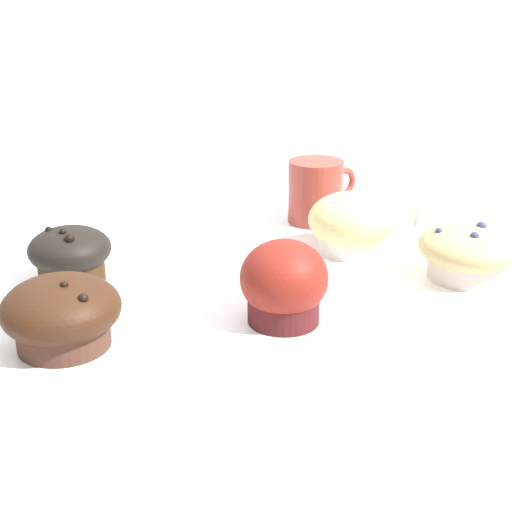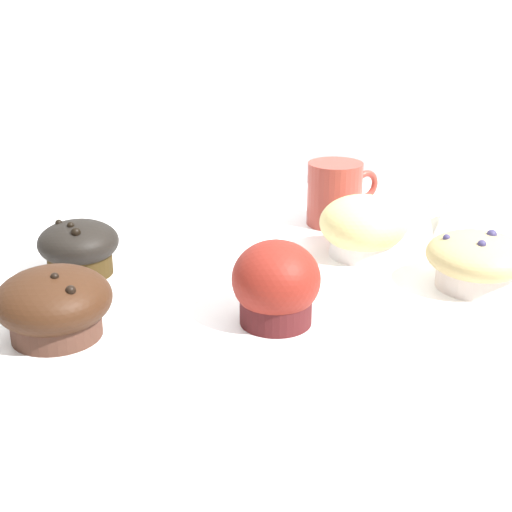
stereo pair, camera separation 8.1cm
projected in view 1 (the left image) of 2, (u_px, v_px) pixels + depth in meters
name	position (u px, v px, depth m)	size (l,w,h in m)	color
wall_back	(167.00, 153.00, 1.48)	(3.20, 0.10, 1.80)	#B2B7BC
muffin_front_center	(351.00, 224.00, 0.94)	(0.11, 0.11, 0.08)	white
muffin_back_left	(468.00, 252.00, 0.86)	(0.12, 0.12, 0.07)	silver
muffin_back_right	(70.00, 255.00, 0.85)	(0.10, 0.10, 0.07)	#33250F
muffin_front_left	(62.00, 314.00, 0.70)	(0.12, 0.12, 0.08)	#482B21
muffin_front_right	(284.00, 284.00, 0.74)	(0.09, 0.09, 0.09)	#481718
coffee_cup	(316.00, 190.00, 1.06)	(0.12, 0.08, 0.09)	#99382D
price_card	(427.00, 208.00, 1.03)	(0.06, 0.05, 0.06)	white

